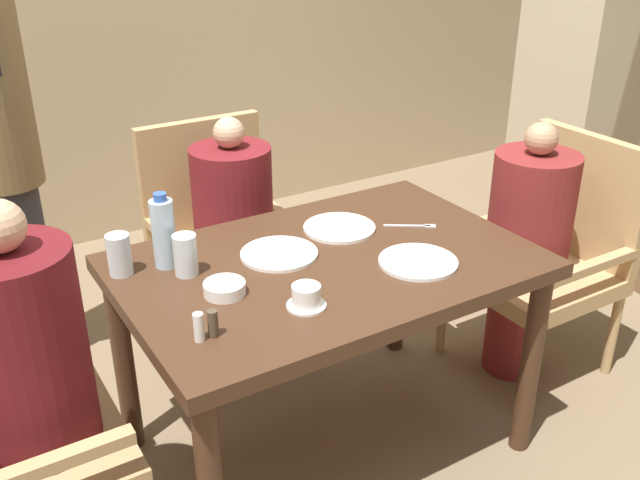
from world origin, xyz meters
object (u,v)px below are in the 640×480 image
(standing_host, at_px, (1,155))
(plate_main_left, at_px, (279,254))
(chair_far_side, at_px, (220,232))
(glass_tall_near, at_px, (119,255))
(plate_main_right, at_px, (339,228))
(diner_in_far_chair, at_px, (235,239))
(diner_in_right_chair, at_px, (526,250))
(chair_right_side, at_px, (552,250))
(plate_dessert_center, at_px, (418,262))
(water_bottle, at_px, (164,233))
(teacup_with_saucer, at_px, (306,297))
(glass_tall_mid, at_px, (185,255))
(bowl_small, at_px, (225,288))
(diner_in_left_chair, at_px, (34,396))

(standing_host, xyz_separation_m, plate_main_left, (0.64, -1.01, -0.16))
(chair_far_side, relative_size, glass_tall_near, 7.42)
(plate_main_right, bearing_deg, chair_far_side, 102.87)
(diner_in_far_chair, distance_m, diner_in_right_chair, 1.16)
(chair_right_side, xyz_separation_m, plate_dessert_center, (-0.85, -0.18, 0.25))
(water_bottle, bearing_deg, glass_tall_near, 171.43)
(teacup_with_saucer, xyz_separation_m, water_bottle, (-0.24, 0.45, 0.08))
(water_bottle, bearing_deg, chair_far_side, 54.45)
(plate_main_right, relative_size, glass_tall_mid, 1.93)
(standing_host, distance_m, water_bottle, 0.94)
(chair_right_side, distance_m, water_bottle, 1.58)
(chair_far_side, relative_size, teacup_with_saucer, 8.48)
(teacup_with_saucer, bearing_deg, plate_main_right, 46.90)
(chair_far_side, distance_m, teacup_with_saucer, 1.13)
(plate_main_right, distance_m, bowl_small, 0.56)
(plate_main_left, height_order, glass_tall_mid, glass_tall_mid)
(plate_dessert_center, height_order, glass_tall_mid, glass_tall_mid)
(plate_main_left, relative_size, glass_tall_near, 1.93)
(diner_in_far_chair, bearing_deg, water_bottle, -133.28)
(diner_in_left_chair, bearing_deg, plate_main_right, 8.92)
(glass_tall_mid, bearing_deg, glass_tall_near, 147.84)
(glass_tall_near, relative_size, glass_tall_mid, 1.00)
(standing_host, bearing_deg, bowl_small, -71.25)
(diner_in_left_chair, relative_size, diner_in_far_chair, 1.10)
(plate_main_left, bearing_deg, diner_in_right_chair, -5.68)
(plate_main_right, xyz_separation_m, teacup_with_saucer, (-0.36, -0.39, 0.02))
(bowl_small, bearing_deg, diner_in_left_chair, 176.66)
(standing_host, xyz_separation_m, glass_tall_near, (0.17, -0.87, -0.10))
(standing_host, relative_size, plate_main_right, 6.82)
(teacup_with_saucer, bearing_deg, chair_far_side, 79.14)
(chair_far_side, height_order, diner_in_right_chair, diner_in_right_chair)
(plate_main_right, height_order, teacup_with_saucer, teacup_with_saucer)
(teacup_with_saucer, relative_size, water_bottle, 0.47)
(water_bottle, bearing_deg, diner_in_left_chair, -154.37)
(standing_host, bearing_deg, glass_tall_near, -78.69)
(chair_right_side, bearing_deg, plate_dessert_center, -168.30)
(teacup_with_saucer, xyz_separation_m, glass_tall_near, (-0.38, 0.47, 0.03))
(plate_dessert_center, bearing_deg, diner_in_far_chair, 104.50)
(plate_main_right, distance_m, water_bottle, 0.62)
(diner_in_far_chair, height_order, plate_main_left, diner_in_far_chair)
(diner_in_left_chair, relative_size, teacup_with_saucer, 10.19)
(diner_in_far_chair, height_order, diner_in_right_chair, diner_in_right_chair)
(glass_tall_near, bearing_deg, diner_in_far_chair, 37.89)
(plate_main_left, height_order, teacup_with_saucer, teacup_with_saucer)
(diner_in_left_chair, relative_size, plate_dessert_center, 4.63)
(water_bottle, bearing_deg, glass_tall_mid, -69.29)
(diner_in_left_chair, xyz_separation_m, plate_main_right, (1.08, 0.17, 0.17))
(plate_dessert_center, bearing_deg, standing_host, 127.44)
(chair_far_side, relative_size, glass_tall_mid, 7.42)
(chair_far_side, distance_m, plate_main_left, 0.80)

